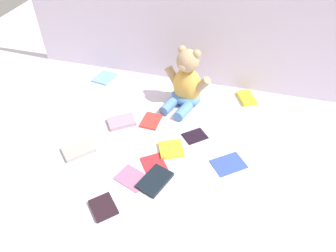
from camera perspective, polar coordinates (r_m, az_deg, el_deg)
name	(u,v)px	position (r m, az deg, el deg)	size (l,w,h in m)	color
ground_plane	(173,128)	(1.47, 0.88, -0.38)	(3.20, 3.20, 0.00)	silver
backdrop_drape	(196,22)	(1.64, 5.00, 18.17)	(1.81, 0.03, 0.67)	silver
teddy_bear	(186,84)	(1.56, 3.30, 7.53)	(0.25, 0.25, 0.30)	#E5B24C
book_case_0	(229,164)	(1.34, 10.86, -6.71)	(0.10, 0.13, 0.01)	#3551A7
book_case_1	(79,149)	(1.41, -15.82, -4.09)	(0.09, 0.13, 0.02)	#A3A39D
book_case_2	(195,136)	(1.43, 4.86, -1.77)	(0.08, 0.10, 0.01)	black
book_case_3	(171,149)	(1.36, 0.56, -4.21)	(0.10, 0.10, 0.02)	yellow
book_case_4	(155,180)	(1.25, -2.39, -9.78)	(0.09, 0.14, 0.02)	black
book_case_5	(103,207)	(1.20, -11.60, -14.14)	(0.08, 0.10, 0.02)	black
book_case_6	(122,122)	(1.51, -8.38, 0.77)	(0.08, 0.13, 0.02)	#A789A0
book_case_7	(132,178)	(1.27, -6.51, -9.27)	(0.09, 0.12, 0.01)	#A86792
book_case_8	(247,98)	(1.69, 13.98, 4.93)	(0.07, 0.11, 0.02)	yellow
book_case_9	(154,164)	(1.31, -2.55, -6.85)	(0.09, 0.11, 0.01)	red
book_case_10	(151,121)	(1.51, -3.08, 0.93)	(0.08, 0.11, 0.01)	red
book_case_11	(105,78)	(1.84, -11.38, 8.54)	(0.10, 0.12, 0.01)	#72A4D7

